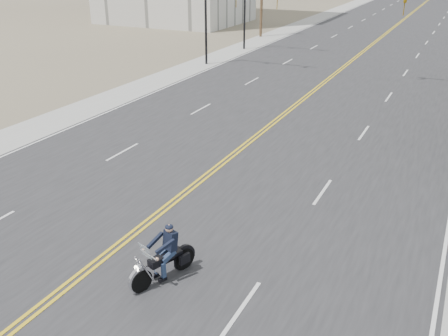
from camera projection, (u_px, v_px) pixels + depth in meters
The scene contains 4 objects.
road at pixel (402, 21), 70.03m from camera, with size 20.00×200.00×0.01m, color #303033.
sidewalk_left at pixel (322, 16), 74.68m from camera, with size 3.00×200.00×0.01m, color #A5A5A0.
traffic_mast_left at pixel (228, 6), 40.43m from camera, with size 7.10×0.26×7.00m.
motorcyclist at pixel (162, 254), 14.60m from camera, with size 0.96×2.25×1.76m, color black, non-canonical shape.
Camera 1 is at (9.42, -6.12, 9.05)m, focal length 40.00 mm.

